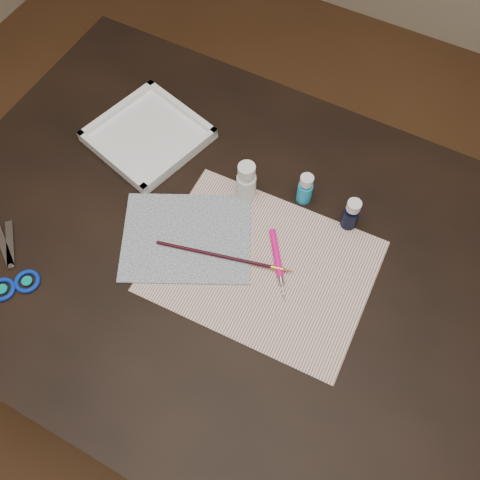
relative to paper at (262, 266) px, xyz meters
The scene contains 11 objects.
ground 0.76m from the paper, behind, with size 3.50×3.50×0.02m, color #422614.
table 0.38m from the paper, behind, with size 1.30×0.90×0.75m, color black.
paper is the anchor object (origin of this frame).
canvas 0.16m from the paper, behind, with size 0.26×0.21×0.00m, color #162841.
paint_bottle_white 0.18m from the paper, 128.49° to the left, with size 0.04×0.04×0.10m, color white.
paint_bottle_cyan 0.19m from the paper, 88.55° to the left, with size 0.03×0.03×0.08m, color #1C98CE.
paint_bottle_navy 0.20m from the paper, 56.50° to the left, with size 0.03×0.03×0.08m, color black.
paintbrush 0.08m from the paper, 163.66° to the right, with size 0.28×0.01×0.01m, color black, non-canonical shape.
craft_knife 0.03m from the paper, 27.19° to the left, with size 0.16×0.01×0.01m, color #FF098B, non-canonical shape.
scissors 0.50m from the paper, 153.05° to the right, with size 0.19×0.10×0.01m, color silver, non-canonical shape.
palette_tray 0.41m from the paper, 156.00° to the left, with size 0.22×0.22×0.03m, color white.
Camera 1 is at (0.23, -0.44, 1.69)m, focal length 40.00 mm.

